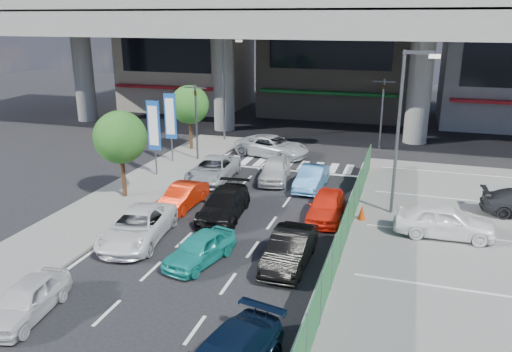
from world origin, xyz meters
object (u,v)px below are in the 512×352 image
(street_lamp_left, at_px, (225,81))
(kei_truck_front_right, at_px, (312,178))
(signboard_near, at_px, (154,128))
(taxi_orange_left, at_px, (183,196))
(tree_near, at_px, (120,137))
(traffic_light_right, at_px, (383,97))
(hatch_black_mid_right, at_px, (290,249))
(sedan_white_mid_left, at_px, (138,227))
(van_white_back_left, at_px, (27,299))
(taxi_teal_mid, at_px, (200,248))
(sedan_black_mid, at_px, (224,204))
(tree_far, at_px, (190,105))
(traffic_cone, at_px, (362,212))
(parked_sedan_white, at_px, (444,221))
(street_lamp_right, at_px, (403,120))
(traffic_light_left, at_px, (196,104))
(crossing_wagon_silver, at_px, (272,146))
(taxi_orange_right, at_px, (326,206))
(signboard_far, at_px, (170,118))
(wagon_silver_front_left, at_px, (213,169))
(sedan_white_front_mid, at_px, (275,170))

(street_lamp_left, bearing_deg, kei_truck_front_right, -47.18)
(signboard_near, height_order, taxi_orange_left, signboard_near)
(tree_near, bearing_deg, street_lamp_left, 87.24)
(street_lamp_left, bearing_deg, tree_near, -92.76)
(traffic_light_right, bearing_deg, tree_near, -129.81)
(traffic_light_right, bearing_deg, hatch_black_mid_right, -95.99)
(signboard_near, distance_m, sedan_white_mid_left, 9.74)
(van_white_back_left, height_order, sedan_white_mid_left, sedan_white_mid_left)
(taxi_teal_mid, xyz_separation_m, sedan_black_mid, (-0.79, 4.76, 0.06))
(tree_far, relative_size, sedan_black_mid, 1.03)
(tree_near, xyz_separation_m, tree_far, (-0.80, 10.50, 0.00))
(tree_far, bearing_deg, signboard_near, -84.73)
(signboard_near, relative_size, tree_near, 0.98)
(tree_near, distance_m, traffic_cone, 13.04)
(traffic_light_right, height_order, tree_far, traffic_light_right)
(parked_sedan_white, bearing_deg, hatch_black_mid_right, 126.38)
(street_lamp_right, height_order, tree_far, street_lamp_right)
(signboard_near, distance_m, taxi_teal_mid, 12.31)
(traffic_light_left, distance_m, crossing_wagon_silver, 6.18)
(sedan_white_mid_left, height_order, taxi_orange_right, sedan_white_mid_left)
(traffic_light_right, xyz_separation_m, traffic_cone, (0.19, -14.40, -3.50))
(signboard_near, distance_m, signboard_far, 3.03)
(van_white_back_left, xyz_separation_m, taxi_orange_right, (7.95, 11.21, 0.06))
(street_lamp_left, xyz_separation_m, tree_far, (-1.47, -3.50, -1.38))
(traffic_light_left, xyz_separation_m, taxi_teal_mid, (6.15, -13.72, -3.32))
(signboard_near, height_order, taxi_orange_right, signboard_near)
(van_white_back_left, height_order, wagon_silver_front_left, wagon_silver_front_left)
(tree_far, bearing_deg, crossing_wagon_silver, 1.13)
(sedan_white_front_mid, relative_size, parked_sedan_white, 0.93)
(taxi_orange_left, height_order, kei_truck_front_right, kei_truck_front_right)
(traffic_light_right, bearing_deg, traffic_light_left, -149.11)
(signboard_near, xyz_separation_m, parked_sedan_white, (16.57, -4.27, -2.26))
(traffic_light_left, height_order, street_lamp_right, street_lamp_right)
(van_white_back_left, bearing_deg, signboard_far, 95.05)
(signboard_near, distance_m, parked_sedan_white, 17.26)
(street_lamp_left, height_order, parked_sedan_white, street_lamp_left)
(taxi_orange_left, bearing_deg, sedan_white_mid_left, -89.81)
(parked_sedan_white, bearing_deg, sedan_white_front_mid, 57.88)
(street_lamp_right, xyz_separation_m, sedan_black_mid, (-8.01, -2.96, -4.09))
(hatch_black_mid_right, xyz_separation_m, crossing_wagon_silver, (-5.03, 15.48, 0.04))
(signboard_near, bearing_deg, signboard_far, 97.59)
(signboard_far, height_order, crossing_wagon_silver, signboard_far)
(traffic_light_left, relative_size, hatch_black_mid_right, 1.24)
(van_white_back_left, bearing_deg, taxi_orange_left, 80.10)
(signboard_near, relative_size, traffic_cone, 6.24)
(traffic_light_right, height_order, van_white_back_left, traffic_light_right)
(street_lamp_left, bearing_deg, street_lamp_right, -41.63)
(sedan_white_mid_left, relative_size, crossing_wagon_silver, 0.94)
(sedan_white_mid_left, bearing_deg, signboard_far, 101.63)
(traffic_light_right, height_order, signboard_near, traffic_light_right)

